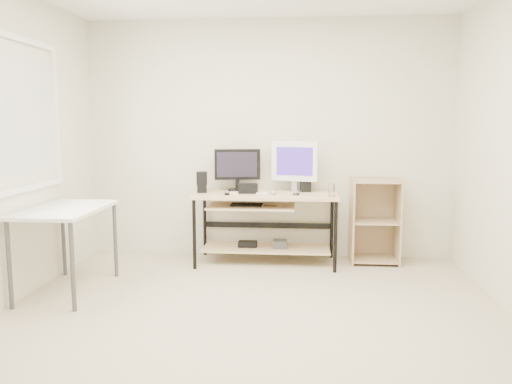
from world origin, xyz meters
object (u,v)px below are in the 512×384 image
object	(u,v)px
desk	(264,213)
white_imac	(295,163)
audio_controller	(202,183)
shelf_unit	(374,220)
black_monitor	(237,167)
side_table	(66,217)

from	to	relation	value
desk	white_imac	size ratio (longest dim) A/B	2.78
audio_controller	shelf_unit	bearing A→B (deg)	-7.35
black_monitor	white_imac	distance (m)	0.62
black_monitor	audio_controller	world-z (taller)	black_monitor
desk	side_table	world-z (taller)	same
side_table	shelf_unit	xyz separation A→B (m)	(2.83, 1.22, -0.22)
shelf_unit	white_imac	world-z (taller)	white_imac
side_table	audio_controller	world-z (taller)	audio_controller
black_monitor	desk	bearing A→B (deg)	-42.35
side_table	black_monitor	xyz separation A→B (m)	(1.36, 1.24, 0.34)
shelf_unit	black_monitor	distance (m)	1.58
side_table	black_monitor	world-z (taller)	black_monitor
desk	audio_controller	world-z (taller)	audio_controller
shelf_unit	audio_controller	size ratio (longest dim) A/B	5.07
desk	audio_controller	distance (m)	0.74
side_table	desk	bearing A→B (deg)	32.65
audio_controller	white_imac	bearing A→B (deg)	-4.80
side_table	black_monitor	bearing A→B (deg)	42.43
desk	white_imac	world-z (taller)	white_imac
desk	black_monitor	distance (m)	0.59
side_table	shelf_unit	distance (m)	3.09
white_imac	side_table	bearing A→B (deg)	-131.62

